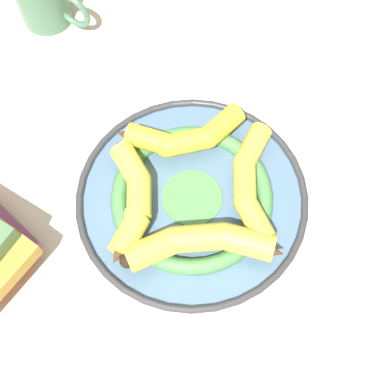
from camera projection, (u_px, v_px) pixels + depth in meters
The scene contains 6 objects.
ground_plane at pixel (185, 189), 0.79m from camera, with size 2.80×2.80×0.00m, color beige.
decorative_bowl at pixel (192, 199), 0.77m from camera, with size 0.33×0.33×0.04m.
banana_a at pixel (203, 243), 0.70m from camera, with size 0.18×0.16×0.04m.
banana_b at pixel (133, 200), 0.73m from camera, with size 0.14×0.14×0.03m.
banana_c at pixel (183, 137), 0.77m from camera, with size 0.17×0.12×0.03m.
banana_d at pixel (251, 180), 0.74m from camera, with size 0.15×0.14×0.03m.
Camera 1 is at (-0.23, -0.25, 0.72)m, focal length 50.00 mm.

